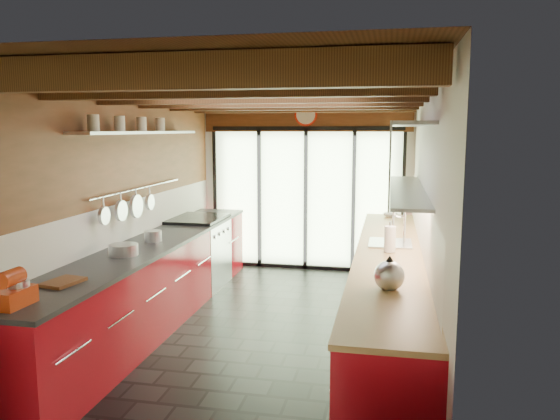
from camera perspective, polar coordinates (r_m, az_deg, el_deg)
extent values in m
plane|color=black|center=(5.99, -1.43, -12.46)|extent=(5.50, 5.50, 0.00)
plane|color=silver|center=(8.34, 2.76, 2.67)|extent=(3.20, 0.00, 3.20)
plane|color=silver|center=(3.09, -13.08, -7.43)|extent=(3.20, 0.00, 3.20)
plane|color=silver|center=(6.21, -16.02, 0.38)|extent=(0.00, 5.50, 5.50)
plane|color=silver|center=(5.52, 14.91, -0.54)|extent=(0.00, 5.50, 5.50)
plane|color=#472814|center=(5.61, -1.53, 13.18)|extent=(5.50, 5.50, 0.00)
cube|color=#593316|center=(3.46, -10.21, 14.04)|extent=(3.14, 0.14, 0.22)
cube|color=#593316|center=(4.30, -5.68, 13.00)|extent=(3.14, 0.14, 0.22)
cube|color=#593316|center=(5.17, -2.68, 12.25)|extent=(3.14, 0.14, 0.22)
cube|color=#593316|center=(6.04, -0.55, 11.70)|extent=(3.14, 0.14, 0.22)
cube|color=#593316|center=(6.92, 1.03, 11.28)|extent=(3.14, 0.14, 0.22)
cube|color=#593316|center=(7.81, 2.26, 10.95)|extent=(3.14, 0.14, 0.22)
cube|color=brown|center=(8.26, 2.77, 9.91)|extent=(3.14, 0.06, 0.50)
plane|color=brown|center=(6.32, -15.19, 6.69)|extent=(0.00, 4.90, 4.90)
plane|color=#C6EAAD|center=(8.35, 2.74, 1.12)|extent=(2.90, 0.00, 2.90)
cube|color=black|center=(8.67, -6.79, 1.35)|extent=(0.05, 0.04, 2.15)
cube|color=black|center=(8.24, 12.73, 0.83)|extent=(0.05, 0.04, 2.15)
cube|color=black|center=(8.31, 2.69, 1.08)|extent=(0.06, 0.05, 2.15)
cube|color=black|center=(8.24, 2.74, 8.52)|extent=(2.90, 0.05, 0.06)
cylinder|color=red|center=(8.22, 2.73, 9.92)|extent=(0.34, 0.04, 0.34)
cylinder|color=beige|center=(8.20, 2.71, 9.92)|extent=(0.28, 0.02, 0.28)
cube|color=#9E0C16|center=(6.24, -13.03, -7.54)|extent=(0.65, 5.00, 0.88)
cube|color=black|center=(6.14, -13.17, -3.41)|extent=(0.68, 5.00, 0.04)
cube|color=silver|center=(7.54, -8.47, -4.65)|extent=(0.66, 0.90, 0.90)
cube|color=black|center=(7.45, -8.55, -0.98)|extent=(0.65, 0.90, 0.06)
cube|color=#9E0C16|center=(5.71, 11.28, -9.01)|extent=(0.65, 5.00, 0.88)
cube|color=tan|center=(5.59, 11.42, -4.50)|extent=(0.68, 5.00, 0.04)
cube|color=white|center=(6.10, 8.18, -7.79)|extent=(0.02, 0.60, 0.84)
cube|color=silver|center=(5.97, 11.44, -3.42)|extent=(0.45, 0.52, 0.02)
cylinder|color=silver|center=(5.94, 12.89, -1.81)|extent=(0.02, 0.02, 0.34)
torus|color=silver|center=(5.92, 12.36, -0.17)|extent=(0.14, 0.02, 0.14)
plane|color=silver|center=(5.76, 11.55, 5.43)|extent=(0.00, 3.00, 3.00)
cube|color=#9EA0A5|center=(5.79, 13.14, 2.06)|extent=(0.34, 3.00, 0.03)
cube|color=#9EA0A5|center=(5.75, 13.37, 8.71)|extent=(0.34, 3.00, 0.03)
cylinder|color=silver|center=(6.43, -14.38, 2.23)|extent=(0.02, 2.20, 0.02)
cube|color=silver|center=(6.27, -14.25, 7.86)|extent=(0.28, 2.60, 0.03)
cylinder|color=silver|center=(5.64, -17.92, -0.59)|extent=(0.04, 0.18, 0.18)
cylinder|color=silver|center=(5.95, -16.27, -0.08)|extent=(0.04, 0.22, 0.22)
cylinder|color=silver|center=(6.26, -14.79, 0.39)|extent=(0.04, 0.26, 0.26)
cylinder|color=silver|center=(6.57, -13.44, 0.81)|extent=(0.04, 0.18, 0.18)
cube|color=red|center=(4.24, -26.01, -8.21)|extent=(0.18, 0.30, 0.13)
cylinder|color=red|center=(4.18, -26.31, -6.36)|extent=(0.12, 0.19, 0.12)
cylinder|color=silver|center=(4.27, -25.62, -7.50)|extent=(0.15, 0.15, 0.13)
cylinder|color=silver|center=(6.12, -13.13, -2.66)|extent=(0.22, 0.22, 0.12)
cylinder|color=silver|center=(5.53, -16.04, -4.01)|extent=(0.35, 0.35, 0.11)
cube|color=brown|center=(4.69, -21.75, -7.01)|extent=(0.27, 0.35, 0.03)
sphere|color=silver|center=(4.27, 11.35, -6.61)|extent=(0.27, 0.27, 0.23)
cone|color=black|center=(4.24, 11.40, -4.94)|extent=(0.10, 0.10, 0.06)
cylinder|color=silver|center=(4.40, 11.36, -6.05)|extent=(0.04, 0.09, 0.05)
cylinder|color=white|center=(5.54, 11.41, -3.04)|extent=(0.15, 0.15, 0.26)
cylinder|color=silver|center=(5.51, 11.46, -1.44)|extent=(0.03, 0.03, 0.05)
imported|color=silver|center=(4.64, 11.36, -5.80)|extent=(0.09, 0.09, 0.17)
imported|color=silver|center=(7.79, 11.45, -0.53)|extent=(0.23, 0.23, 0.05)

